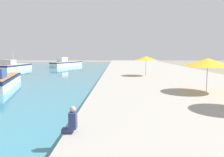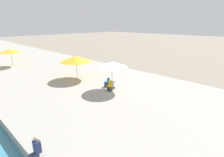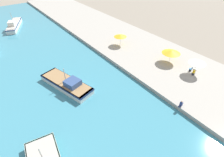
# 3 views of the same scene
# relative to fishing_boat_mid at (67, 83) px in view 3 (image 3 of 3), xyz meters

# --- Properties ---
(quay_promenade) EXTENTS (16.00, 90.00, 0.66)m
(quay_promenade) POSITION_rel_fishing_boat_mid_xyz_m (18.25, 15.14, -0.41)
(quay_promenade) COLOR #A39E93
(quay_promenade) RESTS_ON ground_plane
(fishing_boat_mid) EXTENTS (5.52, 10.10, 3.52)m
(fishing_boat_mid) POSITION_rel_fishing_boat_mid_xyz_m (0.00, 0.00, 0.00)
(fishing_boat_mid) COLOR silver
(fishing_boat_mid) RESTS_ON water_basin
(fishing_boat_distant) EXTENTS (6.31, 10.86, 4.18)m
(fishing_boat_distant) POSITION_rel_fishing_boat_mid_xyz_m (-0.58, 33.15, 0.13)
(fishing_boat_distant) COLOR silver
(fishing_boat_distant) RESTS_ON water_basin
(cafe_umbrella_pink) EXTENTS (2.88, 2.88, 2.58)m
(cafe_umbrella_pink) POSITION_rel_fishing_boat_mid_xyz_m (19.14, -10.58, 2.25)
(cafe_umbrella_pink) COLOR #B7B7B7
(cafe_umbrella_pink) RESTS_ON quay_promenade
(cafe_umbrella_white) EXTENTS (3.44, 3.44, 2.48)m
(cafe_umbrella_white) POSITION_rel_fishing_boat_mid_xyz_m (18.80, -5.52, 2.10)
(cafe_umbrella_white) COLOR #B7B7B7
(cafe_umbrella_white) RESTS_ON quay_promenade
(cafe_umbrella_striped) EXTENTS (2.81, 2.81, 2.42)m
(cafe_umbrella_striped) POSITION_rel_fishing_boat_mid_xyz_m (15.79, 5.87, 2.09)
(cafe_umbrella_striped) COLOR #B7B7B7
(cafe_umbrella_striped) RESTS_ON quay_promenade
(cafe_table) EXTENTS (0.80, 0.80, 0.74)m
(cafe_table) POSITION_rel_fishing_boat_mid_xyz_m (19.33, -10.56, 0.45)
(cafe_table) COLOR #333338
(cafe_table) RESTS_ON quay_promenade
(cafe_chair_left) EXTENTS (0.53, 0.51, 0.91)m
(cafe_chair_left) POSITION_rel_fishing_boat_mid_xyz_m (18.64, -10.78, 0.24)
(cafe_chair_left) COLOR #2D2D33
(cafe_chair_left) RESTS_ON quay_promenade
(cafe_chair_right) EXTENTS (0.47, 0.49, 0.91)m
(cafe_chair_right) POSITION_rel_fishing_boat_mid_xyz_m (19.20, -9.85, 0.24)
(cafe_chair_right) COLOR #2D2D33
(cafe_chair_right) RESTS_ON quay_promenade
(person_at_quay) EXTENTS (0.54, 0.36, 0.99)m
(person_at_quay) POSITION_rel_fishing_boat_mid_xyz_m (10.51, -14.08, 0.35)
(person_at_quay) COLOR #333D5B
(person_at_quay) RESTS_ON quay_promenade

